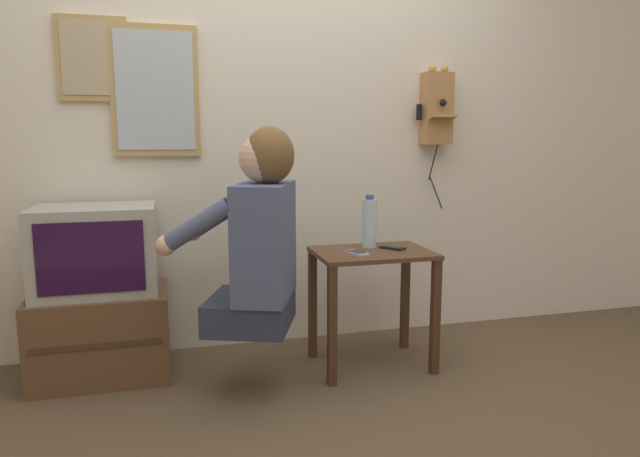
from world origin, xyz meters
name	(u,v)px	position (x,y,z in m)	size (l,w,h in m)	color
ground_plane	(336,453)	(0.00, 0.00, 0.00)	(14.00, 14.00, 0.00)	brown
wall_back	(271,116)	(0.00, 1.26, 1.27)	(6.80, 0.05, 2.55)	silver
side_table	(372,277)	(0.41, 0.75, 0.47)	(0.58, 0.42, 0.60)	#51331E
person	(259,236)	(-0.18, 0.60, 0.73)	(0.65, 0.58, 0.90)	#2D3347
tv_stand	(102,334)	(-0.91, 0.97, 0.21)	(0.63, 0.44, 0.42)	brown
television	(96,250)	(-0.91, 0.98, 0.63)	(0.56, 0.41, 0.42)	#ADA89E
wall_phone_antique	(436,108)	(0.95, 1.18, 1.33)	(0.21, 0.18, 0.82)	#AD7A47
framed_picture	(93,59)	(-0.90, 1.22, 1.55)	(0.34, 0.03, 0.41)	tan
wall_mirror	(155,91)	(-0.60, 1.22, 1.39)	(0.44, 0.03, 0.66)	tan
cell_phone_held	(357,253)	(0.31, 0.70, 0.61)	(0.09, 0.14, 0.01)	silver
cell_phone_spare	(392,248)	(0.53, 0.77, 0.61)	(0.12, 0.13, 0.01)	black
water_bottle	(369,223)	(0.43, 0.85, 0.73)	(0.08, 0.08, 0.27)	silver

